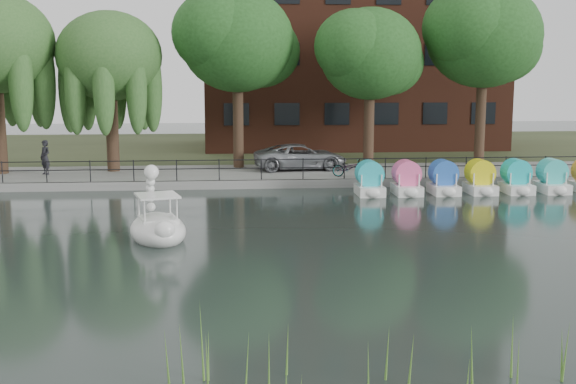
{
  "coord_description": "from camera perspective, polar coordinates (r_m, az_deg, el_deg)",
  "views": [
    {
      "loc": [
        -1.59,
        -20.79,
        5.38
      ],
      "look_at": [
        0.5,
        4.0,
        1.3
      ],
      "focal_mm": 45.0,
      "sensor_mm": 36.0,
      "label": 1
    }
  ],
  "objects": [
    {
      "name": "kerb",
      "position": [
        34.27,
        -2.1,
        0.62
      ],
      "size": [
        40.0,
        0.25,
        0.4
      ],
      "primitive_type": "cube",
      "color": "gray",
      "rests_on": "ground_plane"
    },
    {
      "name": "promenade",
      "position": [
        37.19,
        -2.32,
        1.3
      ],
      "size": [
        40.0,
        6.0,
        0.4
      ],
      "primitive_type": "cube",
      "color": "gray",
      "rests_on": "ground_plane"
    },
    {
      "name": "reed_bank",
      "position": [
        12.77,
        12.18,
        -12.89
      ],
      "size": [
        24.0,
        2.4,
        1.2
      ],
      "color": "#669938",
      "rests_on": "ground_plane"
    },
    {
      "name": "minivan",
      "position": [
        37.93,
        0.99,
        2.95
      ],
      "size": [
        3.1,
        5.8,
        1.55
      ],
      "primitive_type": "imported",
      "rotation": [
        0.0,
        0.0,
        1.67
      ],
      "color": "gray",
      "rests_on": "promenade"
    },
    {
      "name": "pedal_boat_row",
      "position": [
        33.95,
        14.93,
        0.92
      ],
      "size": [
        11.35,
        1.7,
        1.4
      ],
      "color": "white",
      "rests_on": "ground_plane"
    },
    {
      "name": "willow_mid",
      "position": [
        38.26,
        -13.93,
        10.35
      ],
      "size": [
        5.32,
        5.32,
        8.15
      ],
      "color": "#473323",
      "rests_on": "promenade"
    },
    {
      "name": "ground_plane",
      "position": [
        21.53,
        -0.43,
        -5.16
      ],
      "size": [
        120.0,
        120.0,
        0.0
      ],
      "primitive_type": "plane",
      "color": "#313D38"
    },
    {
      "name": "broadleaf_right",
      "position": [
        39.05,
        6.51,
        10.73
      ],
      "size": [
        5.4,
        5.4,
        8.32
      ],
      "color": "#473323",
      "rests_on": "promenade"
    },
    {
      "name": "bicycle",
      "position": [
        35.28,
        4.88,
        1.99
      ],
      "size": [
        1.24,
        1.82,
        1.0
      ],
      "primitive_type": "imported",
      "rotation": [
        0.0,
        0.0,
        1.16
      ],
      "color": "gray",
      "rests_on": "promenade"
    },
    {
      "name": "apartment_building",
      "position": [
        51.63,
        4.92,
        13.7
      ],
      "size": [
        20.0,
        10.07,
        18.0
      ],
      "color": "#4C1E16",
      "rests_on": "land_strip"
    },
    {
      "name": "land_strip",
      "position": [
        51.08,
        -3.01,
        3.46
      ],
      "size": [
        60.0,
        22.0,
        0.36
      ],
      "primitive_type": "cube",
      "color": "#47512D",
      "rests_on": "ground_plane"
    },
    {
      "name": "swan_boat",
      "position": [
        24.04,
        -10.27,
        -2.5
      ],
      "size": [
        2.45,
        3.17,
        2.38
      ],
      "rotation": [
        0.0,
        0.0,
        0.27
      ],
      "color": "white",
      "rests_on": "ground_plane"
    },
    {
      "name": "broadleaf_center",
      "position": [
        38.83,
        -4.03,
        11.77
      ],
      "size": [
        6.0,
        6.0,
        9.25
      ],
      "color": "#473323",
      "rests_on": "promenade"
    },
    {
      "name": "broadleaf_far",
      "position": [
        41.79,
        15.22,
        11.77
      ],
      "size": [
        6.3,
        6.3,
        9.71
      ],
      "color": "#473323",
      "rests_on": "promenade"
    },
    {
      "name": "pedestrian",
      "position": [
        38.01,
        -18.65,
        2.8
      ],
      "size": [
        0.86,
        0.83,
        1.98
      ],
      "primitive_type": "imported",
      "rotation": [
        0.0,
        0.0,
        5.59
      ],
      "color": "black",
      "rests_on": "promenade"
    },
    {
      "name": "railing",
      "position": [
        34.34,
        -2.13,
        2.22
      ],
      "size": [
        32.0,
        0.05,
        1.0
      ],
      "color": "black",
      "rests_on": "promenade"
    }
  ]
}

